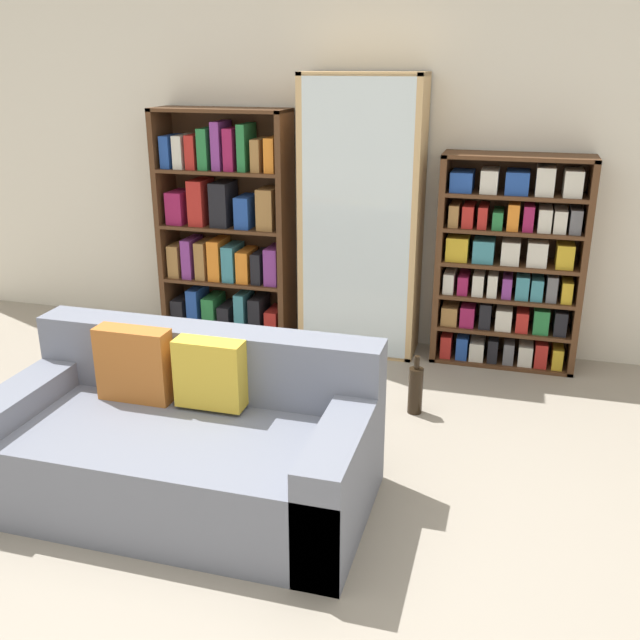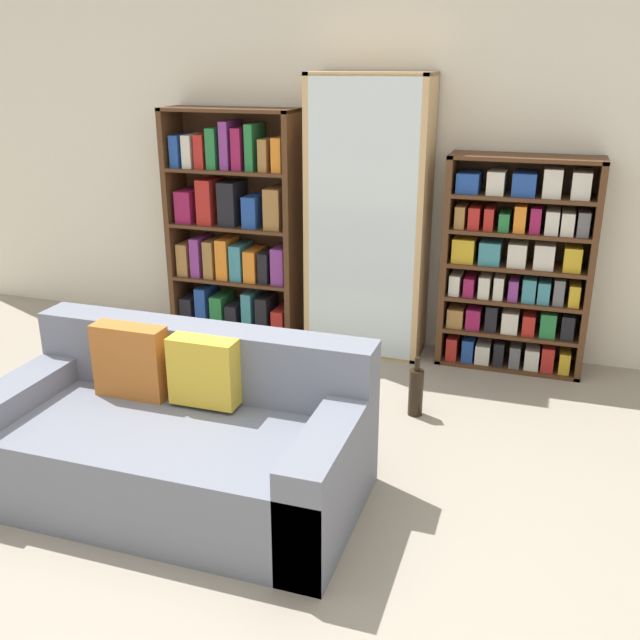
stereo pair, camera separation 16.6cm
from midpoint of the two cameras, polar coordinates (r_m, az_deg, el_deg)
ground_plane at (r=3.19m, az=-7.87°, el=-17.59°), size 16.00×16.00×0.00m
wall_back at (r=5.02m, az=4.66°, el=13.28°), size 7.00×0.06×2.70m
couch at (r=3.42m, az=-10.00°, el=-9.52°), size 1.73×0.88×0.76m
bookshelf_left at (r=5.22m, az=-5.98°, el=7.09°), size 0.96×0.32×1.63m
display_cabinet at (r=4.85m, az=4.88°, el=8.14°), size 0.80×0.36×1.87m
bookshelf_right at (r=4.81m, az=16.40°, el=4.04°), size 0.94×0.32×1.39m
wine_bottle at (r=4.17m, az=8.81°, el=-5.68°), size 0.08×0.08×0.36m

